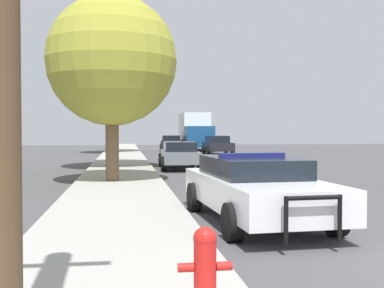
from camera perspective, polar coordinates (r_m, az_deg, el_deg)
sidewalk_left at (r=6.21m, az=-9.48°, el=-15.22°), size 3.00×110.00×0.13m
police_car at (r=9.88m, az=7.47°, el=-5.05°), size 2.36×5.17×1.39m
fire_hydrant at (r=4.91m, az=1.55°, el=-13.94°), size 0.54×0.24×0.78m
traffic_light at (r=27.70m, az=-6.86°, el=4.96°), size 3.13×0.35×4.74m
car_background_midblock at (r=23.05m, az=-1.51°, el=-1.21°), size 1.99×4.60×1.31m
car_background_oncoming at (r=36.53m, az=3.05°, el=-0.09°), size 2.09×4.18×1.44m
car_background_distant at (r=42.30m, az=-2.48°, el=0.15°), size 2.24×4.13×1.40m
box_truck at (r=43.63m, az=0.35°, el=1.56°), size 2.70×7.42×3.42m
tree_sidewalk_mid at (r=23.48m, az=-9.40°, el=8.67°), size 5.37×5.37×7.31m
tree_sidewalk_far at (r=39.04m, az=-9.56°, el=6.32°), size 5.30×5.30×7.59m
tree_sidewalk_near at (r=16.85m, az=-9.49°, el=9.69°), size 4.45×4.45×6.34m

